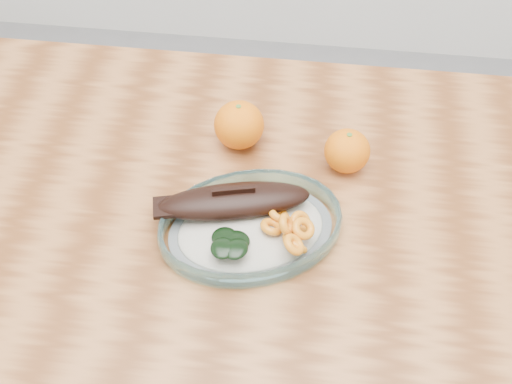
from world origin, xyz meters
The scene contains 4 objects.
dining_table centered at (0.00, 0.00, 0.65)m, with size 1.20×0.80×0.75m.
plated_meal centered at (0.02, 0.00, 0.77)m, with size 0.60×0.60×0.08m.
orange_left centered at (-0.02, 0.17, 0.79)m, with size 0.08×0.08×0.08m, color orange.
orange_right centered at (0.15, 0.14, 0.78)m, with size 0.07×0.07×0.07m, color orange.
Camera 1 is at (0.10, -0.55, 1.47)m, focal length 45.00 mm.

